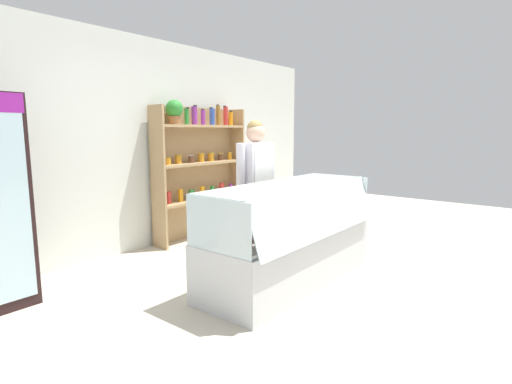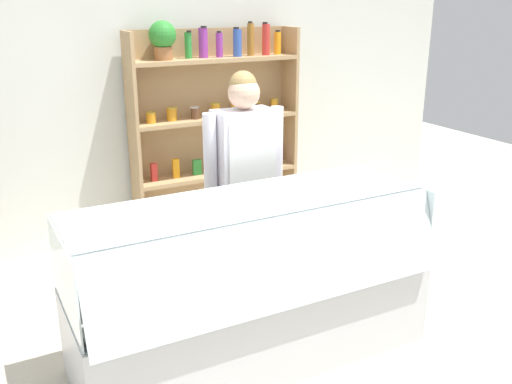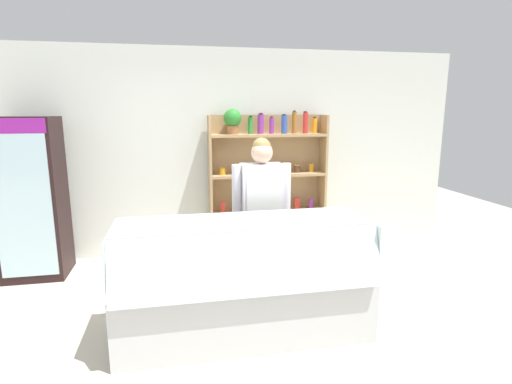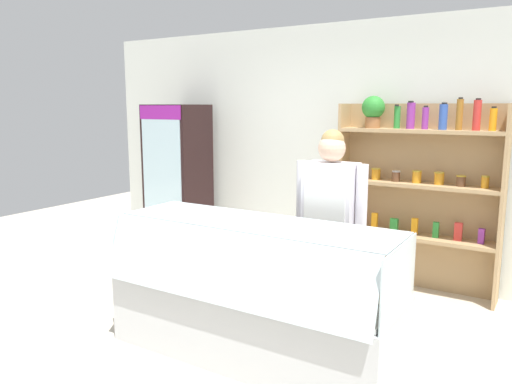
% 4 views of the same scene
% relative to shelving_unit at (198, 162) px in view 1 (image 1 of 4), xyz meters
% --- Properties ---
extents(ground_plane, '(12.00, 12.00, 0.00)m').
position_rel_shelving_unit_xyz_m(ground_plane, '(-0.68, -2.04, -1.08)').
color(ground_plane, beige).
extents(back_wall, '(6.80, 0.10, 2.70)m').
position_rel_shelving_unit_xyz_m(back_wall, '(-0.68, 0.20, 0.27)').
color(back_wall, silver).
rests_on(back_wall, ground).
extents(shelving_unit, '(1.56, 0.29, 1.93)m').
position_rel_shelving_unit_xyz_m(shelving_unit, '(0.00, 0.00, 0.00)').
color(shelving_unit, tan).
rests_on(shelving_unit, ground).
extents(deli_display_case, '(2.13, 0.81, 1.01)m').
position_rel_shelving_unit_xyz_m(deli_display_case, '(-0.63, -2.00, -0.77)').
color(deli_display_case, silver).
rests_on(deli_display_case, ground).
extents(shop_clerk, '(0.60, 0.25, 1.65)m').
position_rel_shelving_unit_xyz_m(shop_clerk, '(-0.32, -1.32, -0.11)').
color(shop_clerk, '#4C4233').
rests_on(shop_clerk, ground).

